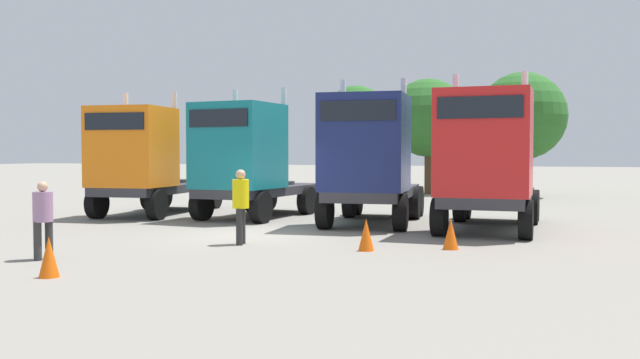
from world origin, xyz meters
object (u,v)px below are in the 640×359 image
at_px(visitor_with_camera, 43,215).
at_px(traffic_cone_far, 451,234).
at_px(semi_truck_teal, 247,160).
at_px(semi_truck_red, 487,161).
at_px(semi_truck_navy, 369,159).
at_px(traffic_cone_mid, 49,257).
at_px(visitor_in_hivis, 241,201).
at_px(traffic_cone_near, 366,235).
at_px(semi_truck_orange, 142,161).

distance_m(visitor_with_camera, traffic_cone_far, 8.86).
distance_m(semi_truck_teal, semi_truck_red, 8.08).
bearing_deg(semi_truck_navy, traffic_cone_mid, -22.69).
xyz_separation_m(semi_truck_teal, visitor_in_hivis, (2.71, -5.71, -0.94)).
bearing_deg(traffic_cone_mid, semi_truck_teal, 98.01).
bearing_deg(semi_truck_navy, traffic_cone_near, 9.36).
height_order(semi_truck_teal, traffic_cone_far, semi_truck_teal).
height_order(traffic_cone_mid, traffic_cone_far, traffic_cone_mid).
height_order(semi_truck_teal, visitor_in_hivis, semi_truck_teal).
distance_m(traffic_cone_mid, traffic_cone_far, 8.55).
xyz_separation_m(semi_truck_teal, semi_truck_navy, (4.44, -0.70, 0.03)).
bearing_deg(semi_truck_teal, traffic_cone_far, 61.13).
height_order(semi_truck_teal, traffic_cone_mid, semi_truck_teal).
bearing_deg(visitor_in_hivis, semi_truck_navy, 57.68).
xyz_separation_m(visitor_in_hivis, traffic_cone_far, (4.89, 0.93, -0.70)).
distance_m(visitor_with_camera, traffic_cone_mid, 2.27).
distance_m(semi_truck_orange, traffic_cone_far, 12.33).
height_order(semi_truck_teal, traffic_cone_near, semi_truck_teal).
bearing_deg(semi_truck_orange, traffic_cone_mid, 20.43).
bearing_deg(semi_truck_red, semi_truck_navy, -100.33).
relative_size(traffic_cone_near, traffic_cone_far, 1.02).
xyz_separation_m(semi_truck_teal, semi_truck_red, (7.97, -1.29, -0.01)).
relative_size(semi_truck_red, traffic_cone_far, 8.94).
distance_m(semi_truck_orange, semi_truck_navy, 8.28).
bearing_deg(semi_truck_orange, traffic_cone_near, 54.71).
xyz_separation_m(semi_truck_navy, visitor_with_camera, (-4.48, -8.53, -1.08)).
bearing_deg(semi_truck_red, visitor_with_camera, -46.26).
bearing_deg(semi_truck_teal, traffic_cone_near, 49.20).
relative_size(semi_truck_orange, traffic_cone_far, 8.92).
bearing_deg(traffic_cone_far, semi_truck_navy, 127.85).
relative_size(semi_truck_navy, traffic_cone_near, 8.57).
distance_m(traffic_cone_near, traffic_cone_mid, 6.71).
distance_m(semi_truck_teal, traffic_cone_mid, 11.01).
bearing_deg(traffic_cone_far, visitor_in_hivis, -169.18).
height_order(semi_truck_orange, semi_truck_teal, semi_truck_teal).
relative_size(semi_truck_red, traffic_cone_near, 8.75).
bearing_deg(semi_truck_navy, semi_truck_red, 74.14).
xyz_separation_m(semi_truck_navy, semi_truck_red, (3.54, -0.58, -0.04)).
bearing_deg(semi_truck_orange, semi_truck_navy, 81.17).
bearing_deg(visitor_in_hivis, semi_truck_teal, 102.11).
xyz_separation_m(semi_truck_teal, traffic_cone_near, (5.85, -5.66, -1.63)).
bearing_deg(traffic_cone_far, semi_truck_teal, 147.86).
distance_m(semi_truck_orange, semi_truck_teal, 3.86).
xyz_separation_m(traffic_cone_mid, traffic_cone_far, (6.08, 6.01, -0.01)).
distance_m(semi_truck_red, traffic_cone_far, 3.87).
height_order(semi_truck_orange, traffic_cone_far, semi_truck_orange).
distance_m(visitor_in_hivis, traffic_cone_far, 5.03).
height_order(semi_truck_orange, traffic_cone_mid, semi_truck_orange).
bearing_deg(semi_truck_red, visitor_in_hivis, -50.95).
xyz_separation_m(semi_truck_orange, semi_truck_navy, (8.27, -0.28, 0.09)).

